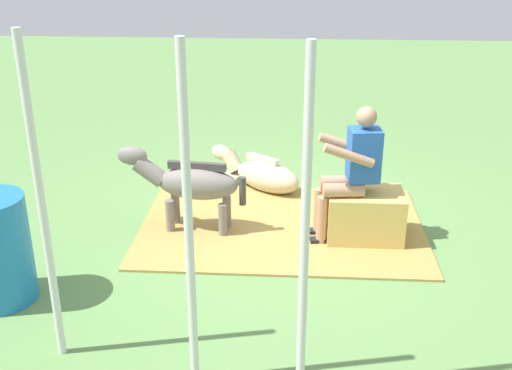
{
  "coord_description": "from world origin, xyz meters",
  "views": [
    {
      "loc": [
        -0.1,
        5.9,
        2.98
      ],
      "look_at": [
        0.26,
        0.1,
        0.55
      ],
      "focal_mm": 43.81,
      "sensor_mm": 36.0,
      "label": 1
    }
  ],
  "objects_px": {
    "hay_bale": "(365,216)",
    "tent_pole_mid": "(189,228)",
    "person_seated": "(351,168)",
    "tent_pole_right": "(42,207)",
    "soda_bottle": "(402,215)",
    "tent_pole_left": "(305,235)",
    "pony_lying": "(261,174)",
    "pony_standing": "(189,183)"
  },
  "relations": [
    {
      "from": "hay_bale",
      "to": "tent_pole_mid",
      "type": "relative_size",
      "value": 0.31
    },
    {
      "from": "person_seated",
      "to": "tent_pole_right",
      "type": "bearing_deg",
      "value": 41.27
    },
    {
      "from": "tent_pole_right",
      "to": "tent_pole_mid",
      "type": "relative_size",
      "value": 1.0
    },
    {
      "from": "soda_bottle",
      "to": "tent_pole_left",
      "type": "xyz_separation_m",
      "value": [
        1.08,
        2.6,
        1.07
      ]
    },
    {
      "from": "pony_lying",
      "to": "tent_pole_left",
      "type": "bearing_deg",
      "value": 97.44
    },
    {
      "from": "pony_lying",
      "to": "soda_bottle",
      "type": "xyz_separation_m",
      "value": [
        -1.55,
        0.96,
        -0.05
      ]
    },
    {
      "from": "tent_pole_left",
      "to": "tent_pole_right",
      "type": "distance_m",
      "value": 1.81
    },
    {
      "from": "tent_pole_right",
      "to": "pony_lying",
      "type": "bearing_deg",
      "value": -112.07
    },
    {
      "from": "person_seated",
      "to": "tent_pole_right",
      "type": "distance_m",
      "value": 3.05
    },
    {
      "from": "pony_standing",
      "to": "tent_pole_mid",
      "type": "bearing_deg",
      "value": 99.86
    },
    {
      "from": "tent_pole_right",
      "to": "soda_bottle",
      "type": "bearing_deg",
      "value": -141.3
    },
    {
      "from": "tent_pole_left",
      "to": "tent_pole_right",
      "type": "relative_size",
      "value": 1.0
    },
    {
      "from": "pony_standing",
      "to": "tent_pole_right",
      "type": "xyz_separation_m",
      "value": [
        0.64,
        2.1,
        0.67
      ]
    },
    {
      "from": "pony_lying",
      "to": "tent_pole_mid",
      "type": "relative_size",
      "value": 0.52
    },
    {
      "from": "person_seated",
      "to": "soda_bottle",
      "type": "xyz_separation_m",
      "value": [
        -0.6,
        -0.3,
        -0.64
      ]
    },
    {
      "from": "tent_pole_right",
      "to": "tent_pole_mid",
      "type": "height_order",
      "value": "same"
    },
    {
      "from": "pony_lying",
      "to": "pony_standing",
      "type": "bearing_deg",
      "value": 59.55
    },
    {
      "from": "pony_standing",
      "to": "tent_pole_mid",
      "type": "xyz_separation_m",
      "value": [
        -0.41,
        2.35,
        0.67
      ]
    },
    {
      "from": "pony_standing",
      "to": "pony_lying",
      "type": "distance_m",
      "value": 1.38
    },
    {
      "from": "pony_standing",
      "to": "soda_bottle",
      "type": "distance_m",
      "value": 2.27
    },
    {
      "from": "pony_lying",
      "to": "tent_pole_left",
      "type": "xyz_separation_m",
      "value": [
        -0.46,
        3.56,
        1.01
      ]
    },
    {
      "from": "hay_bale",
      "to": "tent_pole_right",
      "type": "bearing_deg",
      "value": 39.45
    },
    {
      "from": "hay_bale",
      "to": "soda_bottle",
      "type": "distance_m",
      "value": 0.53
    },
    {
      "from": "hay_bale",
      "to": "tent_pole_mid",
      "type": "bearing_deg",
      "value": 58.4
    },
    {
      "from": "person_seated",
      "to": "tent_pole_mid",
      "type": "distance_m",
      "value": 2.59
    },
    {
      "from": "pony_lying",
      "to": "tent_pole_right",
      "type": "distance_m",
      "value": 3.65
    },
    {
      "from": "person_seated",
      "to": "tent_pole_left",
      "type": "bearing_deg",
      "value": 78.03
    },
    {
      "from": "pony_standing",
      "to": "tent_pole_right",
      "type": "distance_m",
      "value": 2.29
    },
    {
      "from": "tent_pole_mid",
      "to": "pony_lying",
      "type": "bearing_deg",
      "value": -94.41
    },
    {
      "from": "hay_bale",
      "to": "tent_pole_right",
      "type": "height_order",
      "value": "tent_pole_right"
    },
    {
      "from": "person_seated",
      "to": "soda_bottle",
      "type": "bearing_deg",
      "value": -152.96
    },
    {
      "from": "person_seated",
      "to": "pony_standing",
      "type": "bearing_deg",
      "value": -3.69
    },
    {
      "from": "tent_pole_right",
      "to": "tent_pole_left",
      "type": "bearing_deg",
      "value": 170.28
    },
    {
      "from": "person_seated",
      "to": "tent_pole_left",
      "type": "relative_size",
      "value": 0.58
    },
    {
      "from": "pony_standing",
      "to": "tent_pole_right",
      "type": "bearing_deg",
      "value": 73.04
    },
    {
      "from": "soda_bottle",
      "to": "tent_pole_left",
      "type": "distance_m",
      "value": 3.01
    },
    {
      "from": "hay_bale",
      "to": "pony_lying",
      "type": "xyz_separation_m",
      "value": [
        1.12,
        -1.25,
        -0.07
      ]
    },
    {
      "from": "pony_lying",
      "to": "soda_bottle",
      "type": "relative_size",
      "value": 4.46
    },
    {
      "from": "hay_bale",
      "to": "tent_pole_mid",
      "type": "distance_m",
      "value": 2.81
    },
    {
      "from": "soda_bottle",
      "to": "tent_pole_mid",
      "type": "relative_size",
      "value": 0.12
    },
    {
      "from": "person_seated",
      "to": "tent_pole_left",
      "type": "distance_m",
      "value": 2.39
    },
    {
      "from": "soda_bottle",
      "to": "pony_lying",
      "type": "bearing_deg",
      "value": -31.69
    }
  ]
}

